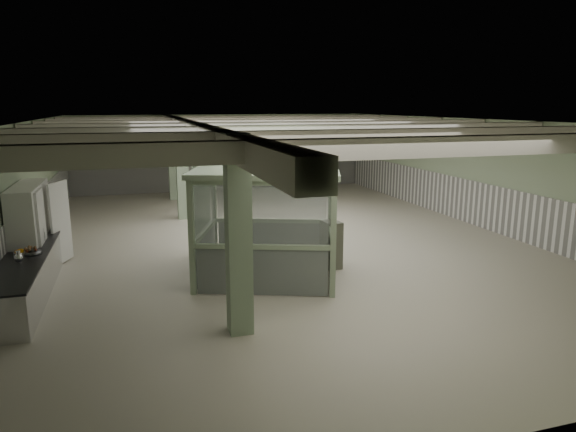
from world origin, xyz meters
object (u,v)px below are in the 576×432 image
object	(u,v)px
walkin_cooler	(32,230)
filing_cabinet	(331,245)
guard_booth	(267,204)
prep_counter	(28,274)

from	to	relation	value
walkin_cooler	filing_cabinet	distance (m)	7.32
guard_booth	filing_cabinet	xyz separation A→B (m)	(1.73, 0.23, -1.18)
guard_booth	filing_cabinet	distance (m)	2.11
prep_counter	walkin_cooler	bearing A→B (deg)	93.24
walkin_cooler	guard_booth	size ratio (longest dim) A/B	0.60
walkin_cooler	guard_booth	xyz separation A→B (m)	(5.39, -1.88, 0.68)
guard_booth	filing_cabinet	size ratio (longest dim) A/B	3.36
walkin_cooler	prep_counter	bearing A→B (deg)	-86.76
guard_booth	filing_cabinet	bearing A→B (deg)	27.70
walkin_cooler	guard_booth	world-z (taller)	guard_booth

